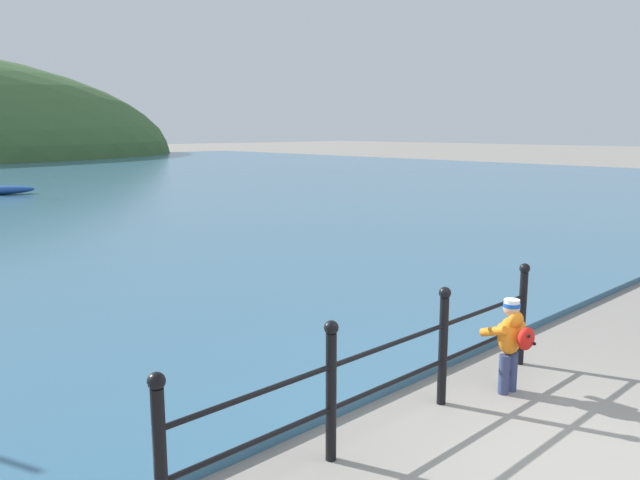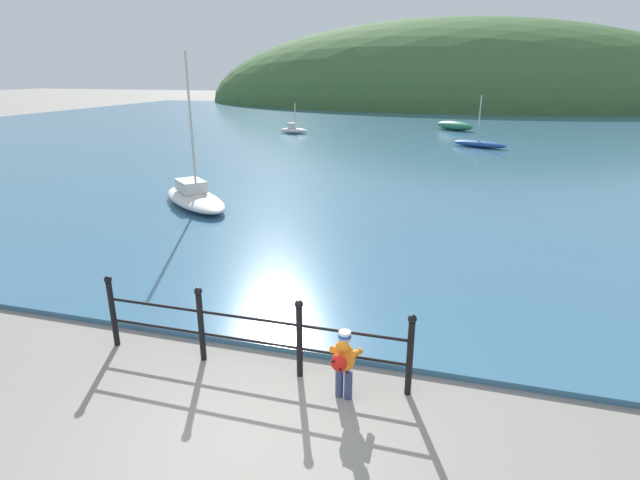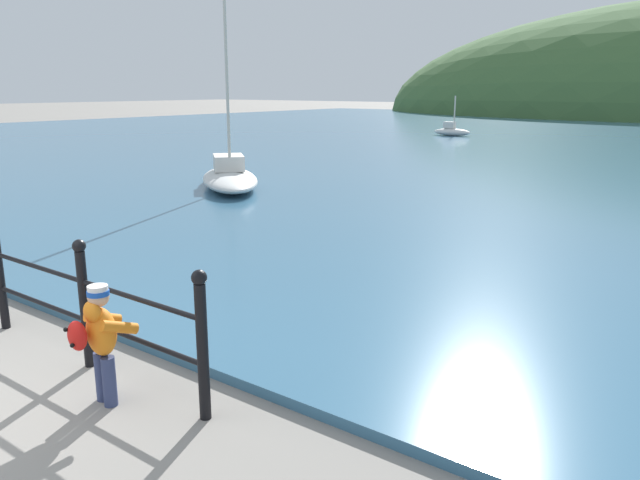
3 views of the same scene
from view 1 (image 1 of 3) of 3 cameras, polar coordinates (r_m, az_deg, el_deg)
ground_plane at (r=5.80m, az=22.69°, el=-18.68°), size 200.00×200.00×0.00m
iron_railing at (r=5.77m, az=6.64°, el=-11.06°), size 4.80×0.12×1.21m
child_in_coat at (r=6.79m, az=17.10°, el=-8.49°), size 0.42×0.55×1.00m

